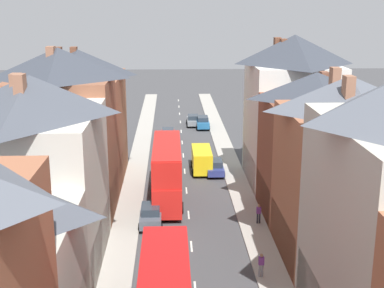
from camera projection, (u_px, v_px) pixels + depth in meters
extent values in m
cube|color=#A8A399|center=(134.00, 184.00, 52.59)|extent=(2.20, 104.00, 0.14)
cube|color=#A8A399|center=(237.00, 182.00, 52.99)|extent=(2.20, 104.00, 0.14)
cube|color=silver|center=(191.00, 246.00, 39.30)|extent=(0.14, 1.80, 0.01)
cube|color=silver|center=(189.00, 215.00, 45.09)|extent=(0.14, 1.80, 0.01)
cube|color=silver|center=(186.00, 191.00, 50.88)|extent=(0.14, 1.80, 0.01)
cube|color=silver|center=(185.00, 171.00, 56.67)|extent=(0.14, 1.80, 0.01)
cube|color=silver|center=(183.00, 155.00, 62.46)|extent=(0.14, 1.80, 0.01)
cube|color=silver|center=(182.00, 142.00, 68.25)|extent=(0.14, 1.80, 0.01)
cube|color=silver|center=(181.00, 131.00, 74.04)|extent=(0.14, 1.80, 0.01)
cube|color=silver|center=(180.00, 122.00, 79.84)|extent=(0.14, 1.80, 0.01)
cube|color=silver|center=(180.00, 114.00, 85.63)|extent=(0.14, 1.80, 0.01)
cube|color=silver|center=(179.00, 107.00, 91.42)|extent=(0.14, 1.80, 0.01)
cube|color=silver|center=(178.00, 100.00, 97.21)|extent=(0.14, 1.80, 0.01)
cube|color=beige|center=(38.00, 192.00, 35.15)|extent=(8.00, 10.87, 10.59)
cube|color=maroon|center=(101.00, 243.00, 36.26)|extent=(0.12, 10.00, 3.20)
pyramid|color=#474C56|center=(30.00, 94.00, 33.47)|extent=(8.00, 10.87, 2.43)
cube|color=#99664C|center=(16.00, 84.00, 33.03)|extent=(0.60, 0.90, 1.34)
cube|color=#99664C|center=(20.00, 87.00, 31.50)|extent=(0.60, 0.90, 1.51)
cube|color=brown|center=(64.00, 149.00, 43.71)|extent=(8.00, 7.12, 11.52)
cube|color=maroon|center=(114.00, 196.00, 44.94)|extent=(0.12, 6.55, 3.20)
pyramid|color=#383D47|center=(58.00, 63.00, 41.91)|extent=(8.00, 7.12, 2.45)
cube|color=#99664C|center=(51.00, 55.00, 41.41)|extent=(0.60, 0.90, 1.33)
cube|color=#A36042|center=(82.00, 129.00, 52.54)|extent=(8.00, 10.91, 10.59)
cube|color=olive|center=(123.00, 164.00, 53.65)|extent=(0.12, 10.04, 3.20)
pyramid|color=#383D47|center=(78.00, 62.00, 50.85)|extent=(8.00, 10.91, 2.46)
cube|color=brown|center=(59.00, 56.00, 49.01)|extent=(0.60, 0.90, 1.59)
cube|color=brown|center=(74.00, 55.00, 50.82)|extent=(0.60, 0.90, 1.45)
cube|color=#A36042|center=(342.00, 186.00, 36.41)|extent=(8.00, 8.72, 10.47)
cube|color=maroon|center=(282.00, 236.00, 37.20)|extent=(0.12, 8.02, 3.20)
pyramid|color=#565B66|center=(349.00, 94.00, 34.76)|extent=(8.00, 8.72, 2.34)
cube|color=#99664C|center=(349.00, 87.00, 32.92)|extent=(0.60, 0.90, 1.40)
cube|color=#99664C|center=(335.00, 78.00, 36.94)|extent=(0.60, 0.90, 1.41)
cube|color=brown|center=(312.00, 158.00, 44.08)|extent=(8.00, 7.02, 9.87)
cube|color=olive|center=(263.00, 197.00, 44.79)|extent=(0.12, 6.45, 3.20)
pyramid|color=#383D47|center=(316.00, 86.00, 42.53)|extent=(8.00, 7.02, 2.15)
cube|color=brown|center=(335.00, 79.00, 42.60)|extent=(0.60, 0.90, 0.97)
cube|color=brown|center=(324.00, 78.00, 43.55)|extent=(0.60, 0.90, 0.97)
cube|color=silver|center=(291.00, 125.00, 51.70)|extent=(8.00, 9.27, 11.76)
cube|color=maroon|center=(249.00, 167.00, 52.65)|extent=(0.12, 8.52, 3.20)
pyramid|color=#383D47|center=(295.00, 49.00, 49.83)|extent=(8.00, 9.27, 2.71)
cube|color=brown|center=(284.00, 44.00, 49.89)|extent=(0.60, 0.90, 0.95)
cube|color=brown|center=(277.00, 43.00, 50.60)|extent=(0.60, 0.90, 1.03)
cube|color=red|center=(164.00, 273.00, 24.83)|extent=(2.39, 10.37, 0.10)
cube|color=#28333D|center=(166.00, 280.00, 30.87)|extent=(2.20, 0.10, 1.20)
cube|color=#28333D|center=(165.00, 244.00, 30.27)|extent=(2.20, 0.10, 1.10)
cube|color=yellow|center=(165.00, 231.00, 30.07)|extent=(1.34, 0.08, 0.32)
cube|color=red|center=(167.00, 183.00, 47.86)|extent=(2.44, 10.80, 2.50)
cube|color=red|center=(167.00, 158.00, 47.23)|extent=(2.44, 10.58, 2.30)
cube|color=red|center=(167.00, 145.00, 46.92)|extent=(2.39, 10.37, 0.10)
cube|color=#28333D|center=(167.00, 164.00, 52.97)|extent=(2.20, 0.10, 1.20)
cube|color=#28333D|center=(167.00, 141.00, 52.37)|extent=(2.20, 0.10, 1.10)
cube|color=#28333D|center=(154.00, 181.00, 47.74)|extent=(0.06, 9.18, 0.90)
cube|color=#28333D|center=(153.00, 157.00, 47.16)|extent=(0.06, 9.18, 0.90)
cube|color=yellow|center=(167.00, 134.00, 52.17)|extent=(1.34, 0.08, 0.32)
cylinder|color=black|center=(155.00, 184.00, 51.34)|extent=(0.30, 1.00, 1.00)
cylinder|color=black|center=(180.00, 183.00, 51.43)|extent=(0.30, 1.00, 1.00)
cylinder|color=black|center=(153.00, 208.00, 45.24)|extent=(0.30, 1.00, 1.00)
cylinder|color=black|center=(182.00, 208.00, 45.33)|extent=(0.30, 1.00, 1.00)
cube|color=#4C515B|center=(151.00, 216.00, 43.07)|extent=(1.70, 4.23, 0.78)
cube|color=#28333D|center=(151.00, 209.00, 42.69)|extent=(1.46, 2.11, 0.60)
cylinder|color=black|center=(141.00, 214.00, 44.40)|extent=(0.20, 0.62, 0.62)
cylinder|color=black|center=(162.00, 214.00, 44.47)|extent=(0.20, 0.62, 0.62)
cylinder|color=black|center=(140.00, 227.00, 41.87)|extent=(0.20, 0.62, 0.62)
cylinder|color=black|center=(161.00, 227.00, 41.94)|extent=(0.20, 0.62, 0.62)
cube|color=navy|center=(215.00, 168.00, 55.64)|extent=(1.70, 4.23, 0.67)
cube|color=#28333D|center=(215.00, 163.00, 55.28)|extent=(1.46, 2.11, 0.60)
cylinder|color=black|center=(206.00, 167.00, 56.96)|extent=(0.20, 0.62, 0.62)
cylinder|color=black|center=(222.00, 167.00, 57.03)|extent=(0.20, 0.62, 0.62)
cylinder|color=black|center=(207.00, 175.00, 54.43)|extent=(0.20, 0.62, 0.62)
cylinder|color=black|center=(224.00, 175.00, 54.50)|extent=(0.20, 0.62, 0.62)
cube|color=gray|center=(193.00, 121.00, 77.35)|extent=(1.70, 3.98, 0.68)
cube|color=#28333D|center=(193.00, 117.00, 76.99)|extent=(1.46, 1.99, 0.60)
cylinder|color=black|center=(187.00, 122.00, 78.60)|extent=(0.20, 0.62, 0.62)
cylinder|color=black|center=(198.00, 122.00, 78.66)|extent=(0.20, 0.62, 0.62)
cylinder|color=black|center=(187.00, 125.00, 76.22)|extent=(0.20, 0.62, 0.62)
cylinder|color=black|center=(199.00, 125.00, 76.28)|extent=(0.20, 0.62, 0.62)
cube|color=maroon|center=(168.00, 135.00, 69.16)|extent=(1.70, 4.24, 0.67)
cube|color=#28333D|center=(168.00, 131.00, 68.79)|extent=(1.46, 2.12, 0.60)
cylinder|color=black|center=(162.00, 135.00, 70.48)|extent=(0.20, 0.62, 0.62)
cylinder|color=black|center=(175.00, 135.00, 70.55)|extent=(0.20, 0.62, 0.62)
cylinder|color=black|center=(161.00, 140.00, 67.94)|extent=(0.20, 0.62, 0.62)
cylinder|color=black|center=(175.00, 140.00, 68.01)|extent=(0.20, 0.62, 0.62)
cube|color=#B7BABF|center=(168.00, 150.00, 62.19)|extent=(1.70, 4.43, 0.73)
cube|color=#28333D|center=(168.00, 145.00, 61.80)|extent=(1.46, 2.21, 0.60)
cylinder|color=black|center=(161.00, 150.00, 63.58)|extent=(0.20, 0.62, 0.62)
cylinder|color=black|center=(175.00, 150.00, 63.64)|extent=(0.20, 0.62, 0.62)
cylinder|color=black|center=(160.00, 157.00, 60.92)|extent=(0.20, 0.62, 0.62)
cylinder|color=black|center=(175.00, 156.00, 60.99)|extent=(0.20, 0.62, 0.62)
cube|color=#236093|center=(203.00, 123.00, 75.88)|extent=(1.70, 4.58, 0.80)
cube|color=#28333D|center=(203.00, 119.00, 75.48)|extent=(1.46, 2.29, 0.60)
cylinder|color=black|center=(196.00, 124.00, 77.32)|extent=(0.20, 0.62, 0.62)
cylinder|color=black|center=(208.00, 123.00, 77.39)|extent=(0.20, 0.62, 0.62)
cylinder|color=black|center=(197.00, 128.00, 74.58)|extent=(0.20, 0.62, 0.62)
cylinder|color=black|center=(209.00, 128.00, 74.65)|extent=(0.20, 0.62, 0.62)
cube|color=yellow|center=(202.00, 159.00, 56.28)|extent=(1.96, 5.20, 2.10)
cube|color=#28333D|center=(200.00, 150.00, 58.67)|extent=(1.76, 0.10, 0.90)
cylinder|color=black|center=(192.00, 164.00, 58.01)|extent=(0.24, 0.72, 0.72)
cylinder|color=black|center=(210.00, 164.00, 58.08)|extent=(0.24, 0.72, 0.72)
cylinder|color=black|center=(193.00, 173.00, 55.00)|extent=(0.24, 0.72, 0.72)
cylinder|color=black|center=(212.00, 173.00, 55.07)|extent=(0.24, 0.72, 0.72)
cylinder|color=gray|center=(260.00, 271.00, 34.63)|extent=(0.14, 0.14, 0.84)
cylinder|color=gray|center=(262.00, 270.00, 34.63)|extent=(0.14, 0.14, 0.84)
cube|color=#723384|center=(261.00, 261.00, 34.45)|extent=(0.36, 0.22, 0.54)
sphere|color=#9E7051|center=(262.00, 255.00, 34.35)|extent=(0.22, 0.22, 0.22)
cylinder|color=#23232D|center=(257.00, 218.00, 42.95)|extent=(0.14, 0.14, 0.84)
cylinder|color=#23232D|center=(260.00, 218.00, 42.96)|extent=(0.14, 0.14, 0.84)
cube|color=#723384|center=(259.00, 210.00, 42.77)|extent=(0.36, 0.22, 0.54)
sphere|color=#9E7051|center=(259.00, 206.00, 42.67)|extent=(0.22, 0.22, 0.22)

